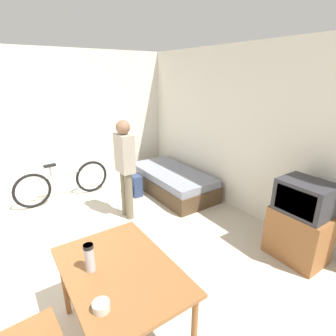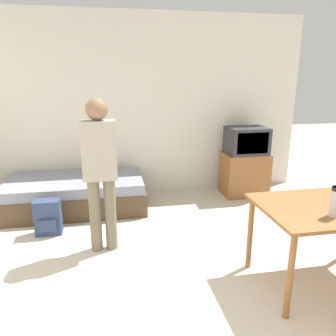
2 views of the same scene
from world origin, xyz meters
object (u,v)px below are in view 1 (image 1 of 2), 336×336
tv (300,222)px  backpack (135,185)px  bicycle (64,183)px  dining_table (120,277)px  daybed (172,181)px  mate_bowl (101,306)px  person_standing (125,163)px  thermos_flask (89,256)px

tv → backpack: size_ratio=2.52×
tv → bicycle: 3.97m
backpack → dining_table: bearing=-29.4°
daybed → backpack: size_ratio=4.51×
tv → dining_table: bearing=-96.0°
tv → mate_bowl: bearing=-88.8°
mate_bowl → person_standing: bearing=150.8°
tv → thermos_flask: (-0.36, -2.50, 0.37)m
bicycle → mate_bowl: size_ratio=14.58×
thermos_flask → person_standing: bearing=147.0°
thermos_flask → backpack: size_ratio=0.58×
bicycle → person_standing: person_standing is taller
bicycle → thermos_flask: (3.06, -0.47, 0.56)m
thermos_flask → mate_bowl: thermos_flask is taller
person_standing → thermos_flask: size_ratio=6.64×
person_standing → dining_table: bearing=-26.8°
person_standing → mate_bowl: person_standing is taller
tv → dining_table: size_ratio=0.88×
mate_bowl → dining_table: bearing=137.9°
person_standing → thermos_flask: (1.80, -1.17, -0.05)m
person_standing → thermos_flask: bearing=-33.0°
bicycle → person_standing: bearing=29.2°
tv → thermos_flask: size_ratio=4.38×
dining_table → person_standing: (-1.92, 0.97, 0.27)m
dining_table → thermos_flask: thermos_flask is taller
daybed → mate_bowl: mate_bowl is taller
bicycle → dining_table: bearing=-4.9°
mate_bowl → tv: bearing=91.2°
tv → person_standing: 2.57m
daybed → bicycle: size_ratio=1.10×
bicycle → thermos_flask: size_ratio=7.12×
dining_table → person_standing: person_standing is taller
daybed → tv: bearing=3.5°
bicycle → mate_bowl: mate_bowl is taller
backpack → tv: bearing=16.9°
person_standing → backpack: 1.08m
bicycle → thermos_flask: thermos_flask is taller
daybed → thermos_flask: thermos_flask is taller
thermos_flask → mate_bowl: 0.43m
thermos_flask → bicycle: bearing=171.2°
daybed → person_standing: 1.42m
bicycle → mate_bowl: (3.47, -0.54, 0.45)m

